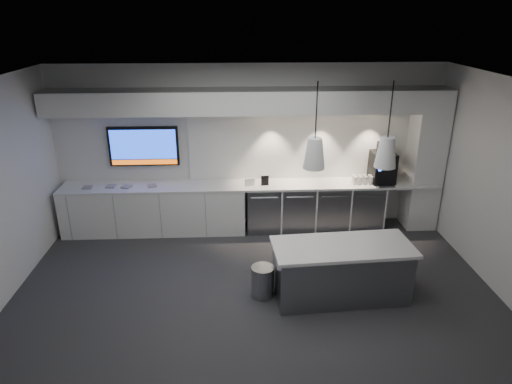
{
  "coord_description": "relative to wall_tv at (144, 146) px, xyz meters",
  "views": [
    {
      "loc": [
        -0.26,
        -5.57,
        3.82
      ],
      "look_at": [
        0.06,
        1.1,
        1.17
      ],
      "focal_mm": 32.0,
      "sensor_mm": 36.0,
      "label": 1
    }
  ],
  "objects": [
    {
      "name": "tray_a",
      "position": [
        -0.99,
        -0.33,
        -0.65
      ],
      "size": [
        0.16,
        0.16,
        0.02
      ],
      "primitive_type": "cube",
      "rotation": [
        0.0,
        0.0,
        0.0
      ],
      "color": "gray",
      "rests_on": "back_counter"
    },
    {
      "name": "island",
      "position": [
        3.11,
        -2.52,
        -1.15
      ],
      "size": [
        1.99,
        0.96,
        0.82
      ],
      "rotation": [
        0.0,
        0.0,
        0.07
      ],
      "color": "gray",
      "rests_on": "floor"
    },
    {
      "name": "fridge_unit_d",
      "position": [
        4.04,
        -0.27,
        -1.13
      ],
      "size": [
        0.6,
        0.61,
        0.85
      ],
      "primitive_type": "cube",
      "color": "gray",
      "rests_on": "floor"
    },
    {
      "name": "fridge_unit_c",
      "position": [
        3.41,
        -0.27,
        -1.13
      ],
      "size": [
        0.6,
        0.61,
        0.85
      ],
      "primitive_type": "cube",
      "color": "gray",
      "rests_on": "floor"
    },
    {
      "name": "tray_d",
      "position": [
        0.14,
        -0.31,
        -0.65
      ],
      "size": [
        0.2,
        0.2,
        0.02
      ],
      "primitive_type": "cube",
      "rotation": [
        0.0,
        0.0,
        0.29
      ],
      "color": "gray",
      "rests_on": "back_counter"
    },
    {
      "name": "column",
      "position": [
        5.1,
        -0.25,
        -0.26
      ],
      "size": [
        0.55,
        0.55,
        2.6
      ],
      "primitive_type": "cube",
      "color": "white",
      "rests_on": "floor"
    },
    {
      "name": "cup_cluster",
      "position": [
        3.95,
        -0.34,
        -0.59
      ],
      "size": [
        0.37,
        0.17,
        0.15
      ],
      "primitive_type": null,
      "color": "silver",
      "rests_on": "back_counter"
    },
    {
      "name": "wall_right",
      "position": [
        5.4,
        -2.45,
        -0.06
      ],
      "size": [
        0.0,
        7.0,
        7.0
      ],
      "primitive_type": "plane",
      "rotation": [
        1.57,
        0.0,
        -1.57
      ],
      "color": "silver",
      "rests_on": "floor"
    },
    {
      "name": "pendant_right",
      "position": [
        3.57,
        -2.52,
        0.59
      ],
      "size": [
        0.28,
        0.28,
        1.1
      ],
      "color": "white",
      "rests_on": "ceiling"
    },
    {
      "name": "pendant_left",
      "position": [
        2.65,
        -2.52,
        0.59
      ],
      "size": [
        0.28,
        0.28,
        1.1
      ],
      "color": "white",
      "rests_on": "ceiling"
    },
    {
      "name": "bin",
      "position": [
        2.01,
        -2.45,
        -1.33
      ],
      "size": [
        0.34,
        0.34,
        0.46
      ],
      "primitive_type": "cylinder",
      "rotation": [
        0.0,
        0.0,
        0.03
      ],
      "color": "gray",
      "rests_on": "floor"
    },
    {
      "name": "fridge_unit_a",
      "position": [
        2.15,
        -0.27,
        -1.13
      ],
      "size": [
        0.6,
        0.61,
        0.85
      ],
      "primitive_type": "cube",
      "color": "gray",
      "rests_on": "floor"
    },
    {
      "name": "tray_c",
      "position": [
        -0.3,
        -0.33,
        -0.65
      ],
      "size": [
        0.2,
        0.2,
        0.02
      ],
      "primitive_type": "cube",
      "rotation": [
        0.0,
        0.0,
        -0.29
      ],
      "color": "gray",
      "rests_on": "back_counter"
    },
    {
      "name": "fridge_unit_b",
      "position": [
        2.78,
        -0.27,
        -1.13
      ],
      "size": [
        0.6,
        0.61,
        0.85
      ],
      "primitive_type": "cube",
      "color": "gray",
      "rests_on": "floor"
    },
    {
      "name": "sign_black",
      "position": [
        2.17,
        -0.35,
        -0.57
      ],
      "size": [
        0.14,
        0.03,
        0.18
      ],
      "primitive_type": "cube",
      "rotation": [
        0.0,
        0.0,
        0.1
      ],
      "color": "black",
      "rests_on": "back_counter"
    },
    {
      "name": "left_base_cabinets",
      "position": [
        0.15,
        -0.27,
        -1.13
      ],
      "size": [
        3.3,
        0.63,
        0.86
      ],
      "primitive_type": "cube",
      "color": "white",
      "rests_on": "floor"
    },
    {
      "name": "wall_tv",
      "position": [
        0.0,
        0.0,
        0.0
      ],
      "size": [
        1.25,
        0.07,
        0.72
      ],
      "color": "black",
      "rests_on": "wall_back"
    },
    {
      "name": "soffit",
      "position": [
        1.9,
        -0.25,
        0.84
      ],
      "size": [
        6.9,
        0.6,
        0.4
      ],
      "primitive_type": "cube",
      "color": "white",
      "rests_on": "wall_back"
    },
    {
      "name": "ceiling",
      "position": [
        1.9,
        -2.45,
        1.44
      ],
      "size": [
        7.0,
        7.0,
        0.0
      ],
      "primitive_type": "plane",
      "rotation": [
        3.14,
        0.0,
        0.0
      ],
      "color": "black",
      "rests_on": "wall_back"
    },
    {
      "name": "tray_b",
      "position": [
        -0.58,
        -0.3,
        -0.65
      ],
      "size": [
        0.17,
        0.17,
        0.02
      ],
      "primitive_type": "cube",
      "rotation": [
        0.0,
        0.0,
        -0.07
      ],
      "color": "gray",
      "rests_on": "back_counter"
    },
    {
      "name": "backsplash",
      "position": [
        3.1,
        0.03,
        -0.01
      ],
      "size": [
        4.6,
        0.03,
        1.3
      ],
      "primitive_type": "cube",
      "color": "white",
      "rests_on": "wall_back"
    },
    {
      "name": "wall_back",
      "position": [
        1.9,
        0.05,
        -0.06
      ],
      "size": [
        7.0,
        0.0,
        7.0
      ],
      "primitive_type": "plane",
      "rotation": [
        1.57,
        0.0,
        0.0
      ],
      "color": "silver",
      "rests_on": "floor"
    },
    {
      "name": "wall_front",
      "position": [
        1.9,
        -4.95,
        -0.06
      ],
      "size": [
        7.0,
        0.0,
        7.0
      ],
      "primitive_type": "plane",
      "rotation": [
        -1.57,
        0.0,
        0.0
      ],
      "color": "silver",
      "rests_on": "floor"
    },
    {
      "name": "floor",
      "position": [
        1.9,
        -2.45,
        -1.56
      ],
      "size": [
        7.0,
        7.0,
        0.0
      ],
      "primitive_type": "plane",
      "color": "#302F32",
      "rests_on": "ground"
    },
    {
      "name": "coffee_machine",
      "position": [
        4.33,
        -0.25,
        -0.36
      ],
      "size": [
        0.41,
        0.58,
        0.74
      ],
      "rotation": [
        0.0,
        0.0,
        0.02
      ],
      "color": "black",
      "rests_on": "back_counter"
    },
    {
      "name": "sign_white",
      "position": [
        1.9,
        -0.37,
        -0.59
      ],
      "size": [
        0.18,
        0.08,
        0.14
      ],
      "primitive_type": "cube",
      "rotation": [
        0.0,
        0.0,
        0.35
      ],
      "color": "white",
      "rests_on": "back_counter"
    },
    {
      "name": "back_counter",
      "position": [
        1.9,
        -0.27,
        -0.68
      ],
      "size": [
        6.8,
        0.65,
        0.04
      ],
      "primitive_type": "cube",
      "color": "white",
      "rests_on": "left_base_cabinets"
    }
  ]
}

